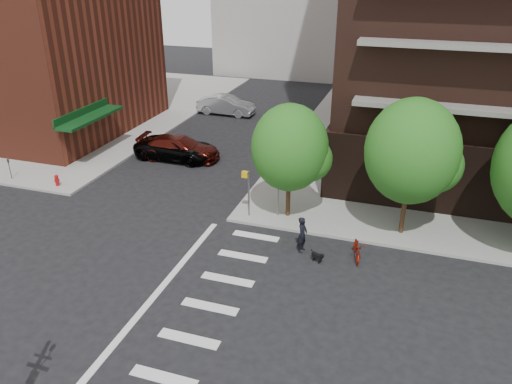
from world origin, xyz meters
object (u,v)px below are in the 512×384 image
object	(u,v)px
parked_car_maroon	(179,148)
scooter	(357,249)
fire_hydrant	(57,180)
parked_car_black	(176,148)
parked_car_silver	(226,105)
dog_walker	(302,235)

from	to	relation	value
parked_car_maroon	scooter	distance (m)	16.37
fire_hydrant	parked_car_black	size ratio (longest dim) A/B	0.13
parked_car_silver	dog_walker	size ratio (longest dim) A/B	2.85
parked_car_silver	fire_hydrant	bearing A→B (deg)	168.27
fire_hydrant	parked_car_silver	xyz separation A→B (m)	(4.06, 18.23, 0.30)
fire_hydrant	parked_car_black	xyz separation A→B (m)	(4.73, 6.80, 0.25)
parked_car_maroon	scooter	xyz separation A→B (m)	(13.66, -9.01, -0.34)
dog_walker	fire_hydrant	bearing A→B (deg)	89.18
parked_car_silver	scooter	bearing A→B (deg)	-143.62
fire_hydrant	parked_car_silver	bearing A→B (deg)	77.46
fire_hydrant	parked_car_black	distance (m)	8.29
fire_hydrant	dog_walker	bearing A→B (deg)	-8.67
parked_car_maroon	dog_walker	distance (m)	14.42
fire_hydrant	parked_car_black	world-z (taller)	parked_car_black
dog_walker	parked_car_black	bearing A→B (deg)	58.60
parked_car_silver	dog_walker	world-z (taller)	dog_walker
scooter	dog_walker	world-z (taller)	dog_walker
parked_car_maroon	fire_hydrant	bearing A→B (deg)	138.66
parked_car_black	scooter	xyz separation A→B (m)	(13.93, -8.99, -0.31)
parked_car_maroon	scooter	world-z (taller)	parked_car_maroon
fire_hydrant	parked_car_maroon	world-z (taller)	parked_car_maroon
fire_hydrant	parked_car_silver	distance (m)	18.68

